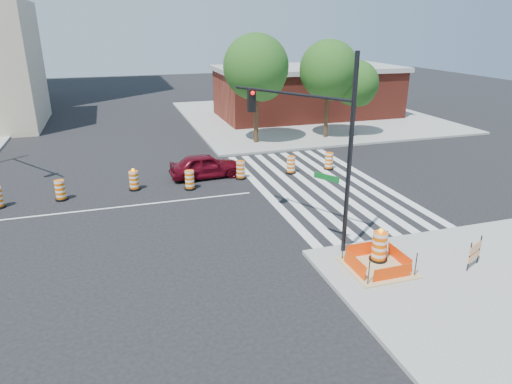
{
  "coord_description": "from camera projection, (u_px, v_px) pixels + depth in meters",
  "views": [
    {
      "loc": [
        0.67,
        -21.21,
        8.25
      ],
      "look_at": [
        6.23,
        -3.59,
        1.4
      ],
      "focal_mm": 32.0,
      "sensor_mm": 36.0,
      "label": 1
    }
  ],
  "objects": [
    {
      "name": "median_drum_5",
      "position": [
        190.0,
        181.0,
        23.98
      ],
      "size": [
        0.6,
        0.6,
        1.02
      ],
      "color": "black",
      "rests_on": "ground"
    },
    {
      "name": "crosswalk_east",
      "position": [
        319.0,
        185.0,
        24.73
      ],
      "size": [
        6.75,
        13.5,
        0.01
      ],
      "color": "silver",
      "rests_on": "ground"
    },
    {
      "name": "tree_north_e",
      "position": [
        356.0,
        86.0,
        33.93
      ],
      "size": [
        3.43,
        3.39,
        5.77
      ],
      "color": "#382314",
      "rests_on": "ground"
    },
    {
      "name": "median_drum_8",
      "position": [
        329.0,
        162.0,
        27.28
      ],
      "size": [
        0.6,
        0.6,
        1.02
      ],
      "color": "black",
      "rests_on": "ground"
    },
    {
      "name": "lane_centerline",
      "position": [
        108.0,
        208.0,
        21.65
      ],
      "size": [
        14.0,
        0.12,
        0.01
      ],
      "primitive_type": "cube",
      "color": "silver",
      "rests_on": "ground"
    },
    {
      "name": "median_drum_6",
      "position": [
        241.0,
        171.0,
        25.61
      ],
      "size": [
        0.6,
        0.6,
        1.02
      ],
      "color": "black",
      "rests_on": "ground"
    },
    {
      "name": "signal_pole_se",
      "position": [
        315.0,
        133.0,
        16.76
      ],
      "size": [
        2.96,
        4.77,
        7.27
      ],
      "rotation": [
        0.0,
        0.0,
        2.12
      ],
      "color": "black",
      "rests_on": "ground"
    },
    {
      "name": "median_drum_3",
      "position": [
        60.0,
        191.0,
        22.5
      ],
      "size": [
        0.6,
        0.6,
        1.02
      ],
      "color": "black",
      "rests_on": "ground"
    },
    {
      "name": "excavation_pit",
      "position": [
        377.0,
        266.0,
        16.06
      ],
      "size": [
        2.2,
        2.2,
        0.9
      ],
      "color": "tan",
      "rests_on": "ground"
    },
    {
      "name": "barricade",
      "position": [
        475.0,
        252.0,
        15.94
      ],
      "size": [
        0.86,
        0.44,
        1.09
      ],
      "rotation": [
        0.0,
        0.0,
        0.44
      ],
      "color": "#ED6304",
      "rests_on": "ground"
    },
    {
      "name": "ground",
      "position": [
        108.0,
        208.0,
        21.65
      ],
      "size": [
        120.0,
        120.0,
        0.0
      ],
      "primitive_type": "plane",
      "color": "black",
      "rests_on": "ground"
    },
    {
      "name": "median_drum_4",
      "position": [
        134.0,
        181.0,
        23.89
      ],
      "size": [
        0.6,
        0.6,
        1.18
      ],
      "color": "black",
      "rests_on": "ground"
    },
    {
      "name": "brick_storefront",
      "position": [
        307.0,
        92.0,
        42.01
      ],
      "size": [
        16.5,
        8.5,
        4.6
      ],
      "color": "maroon",
      "rests_on": "ground"
    },
    {
      "name": "median_drum_7",
      "position": [
        291.0,
        165.0,
        26.54
      ],
      "size": [
        0.6,
        0.6,
        1.02
      ],
      "color": "black",
      "rests_on": "ground"
    },
    {
      "name": "red_coupe",
      "position": [
        206.0,
        166.0,
        25.78
      ],
      "size": [
        4.16,
        1.91,
        1.38
      ],
      "primitive_type": "imported",
      "rotation": [
        0.0,
        0.0,
        1.64
      ],
      "color": "#550713",
      "rests_on": "ground"
    },
    {
      "name": "tree_north_c",
      "position": [
        257.0,
        71.0,
        31.43
      ],
      "size": [
        4.53,
        4.53,
        7.7
      ],
      "color": "#382314",
      "rests_on": "ground"
    },
    {
      "name": "pit_drum",
      "position": [
        379.0,
        248.0,
        16.36
      ],
      "size": [
        0.66,
        0.66,
        1.3
      ],
      "color": "black",
      "rests_on": "ground"
    },
    {
      "name": "sidewalk_ne",
      "position": [
        306.0,
        116.0,
        42.79
      ],
      "size": [
        22.0,
        22.0,
        0.15
      ],
      "primitive_type": "cube",
      "color": "gray",
      "rests_on": "ground"
    },
    {
      "name": "tree_north_d",
      "position": [
        329.0,
        73.0,
        33.05
      ],
      "size": [
        4.26,
        4.26,
        7.24
      ],
      "color": "#382314",
      "rests_on": "ground"
    }
  ]
}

